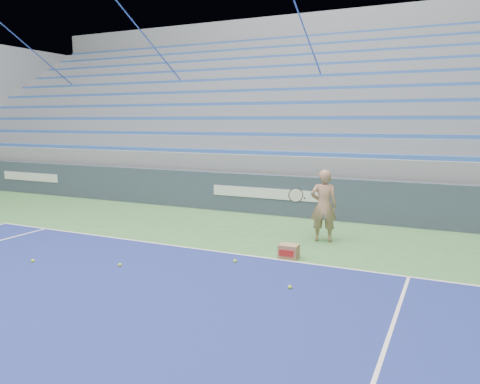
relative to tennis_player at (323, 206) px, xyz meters
name	(u,v)px	position (x,y,z in m)	size (l,w,h in m)	color
sponsor_barrier	(268,194)	(-2.18, 2.29, -0.23)	(30.00, 0.32, 1.10)	#354050
bleachers	(324,126)	(-2.19, 8.00, 1.58)	(31.00, 9.15, 7.30)	gray
tennis_player	(323,206)	(0.00, 0.00, 0.00)	(0.93, 0.87, 1.55)	tan
ball_box	(289,251)	(-0.24, -1.52, -0.65)	(0.36, 0.29, 0.27)	#A2754E
tennis_ball_0	(120,265)	(-2.78, -3.29, -0.74)	(0.07, 0.07, 0.07)	#BEEC30
tennis_ball_1	(235,261)	(-1.03, -2.21, -0.74)	(0.07, 0.07, 0.07)	#BEEC30
tennis_ball_2	(33,261)	(-4.38, -3.76, -0.74)	(0.07, 0.07, 0.07)	#BEEC30
tennis_ball_3	(290,287)	(0.32, -3.07, -0.74)	(0.07, 0.07, 0.07)	#BEEC30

